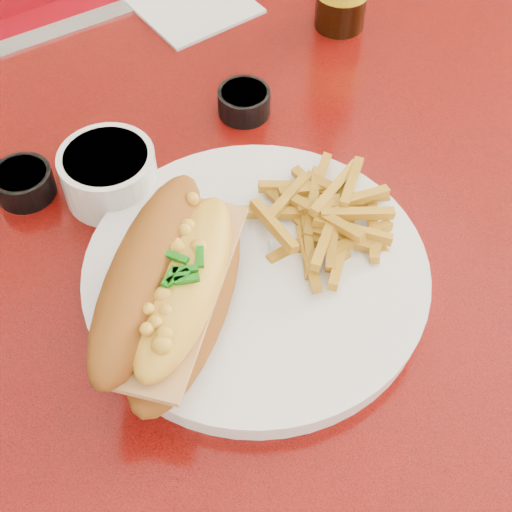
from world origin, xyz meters
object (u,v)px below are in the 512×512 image
fork (285,232)px  sauce_cup_left (24,182)px  diner_table (279,303)px  sauce_cup_right (244,101)px  booth_bench_far (66,116)px  dinner_plate (256,274)px  gravy_ramekin (109,173)px  mac_hoagie (172,287)px

fork → sauce_cup_left: 0.27m
diner_table → sauce_cup_right: sauce_cup_right is taller
booth_bench_far → sauce_cup_left: (-0.21, -0.65, 0.50)m
diner_table → dinner_plate: (-0.07, -0.06, 0.17)m
booth_bench_far → gravy_ramekin: 0.87m
mac_hoagie → dinner_plate: bearing=-40.4°
diner_table → booth_bench_far: size_ratio=1.03×
booth_bench_far → dinner_plate: size_ratio=2.97×
gravy_ramekin → sauce_cup_left: gravy_ramekin is taller
gravy_ramekin → mac_hoagie: bearing=-96.5°
diner_table → sauce_cup_left: bearing=141.9°
diner_table → mac_hoagie: mac_hoagie is taller
booth_bench_far → gravy_ramekin: booth_bench_far is taller
diner_table → mac_hoagie: bearing=-158.1°
gravy_ramekin → sauce_cup_right: bearing=10.7°
booth_bench_far → dinner_plate: bearing=-94.5°
diner_table → fork: 0.19m
booth_bench_far → mac_hoagie: 1.04m
diner_table → fork: (-0.02, -0.04, 0.18)m
dinner_plate → sauce_cup_left: size_ratio=5.60×
booth_bench_far → sauce_cup_right: booth_bench_far is taller
diner_table → gravy_ramekin: 0.26m
gravy_ramekin → sauce_cup_right: size_ratio=1.65×
sauce_cup_left → fork: bearing=-47.1°
sauce_cup_left → dinner_plate: bearing=-57.6°
dinner_plate → booth_bench_far: bearing=85.5°
mac_hoagie → booth_bench_far: bearing=36.9°
mac_hoagie → fork: (0.13, 0.03, -0.04)m
booth_bench_far → sauce_cup_left: bearing=-107.5°
diner_table → gravy_ramekin: size_ratio=10.24×
booth_bench_far → gravy_ramekin: size_ratio=9.99×
diner_table → dinner_plate: 0.19m
dinner_plate → sauce_cup_right: 0.23m
dinner_plate → gravy_ramekin: (-0.06, 0.17, 0.02)m
sauce_cup_left → sauce_cup_right: same height
diner_table → fork: fork is taller
diner_table → sauce_cup_left: sauce_cup_left is taller
diner_table → booth_bench_far: bearing=90.0°
diner_table → sauce_cup_left: 0.32m
fork → gravy_ramekin: gravy_ramekin is taller
booth_bench_far → fork: bearing=-91.5°
booth_bench_far → sauce_cup_left: booth_bench_far is taller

